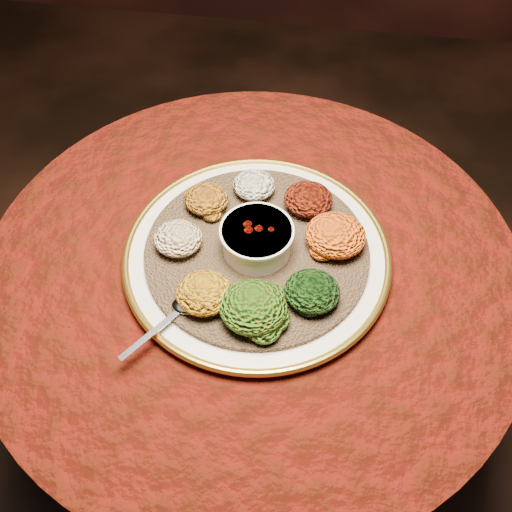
# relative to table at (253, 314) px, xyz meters

# --- Properties ---
(table) EXTENTS (0.96, 0.96, 0.73)m
(table) POSITION_rel_table_xyz_m (0.00, 0.00, 0.00)
(table) COLOR black
(table) RESTS_ON ground
(platter) EXTENTS (0.56, 0.56, 0.02)m
(platter) POSITION_rel_table_xyz_m (0.01, 0.00, 0.19)
(platter) COLOR beige
(platter) RESTS_ON table
(injera) EXTENTS (0.50, 0.50, 0.01)m
(injera) POSITION_rel_table_xyz_m (0.01, 0.00, 0.20)
(injera) COLOR brown
(injera) RESTS_ON platter
(stew_bowl) EXTENTS (0.13, 0.13, 0.05)m
(stew_bowl) POSITION_rel_table_xyz_m (0.01, 0.00, 0.24)
(stew_bowl) COLOR white
(stew_bowl) RESTS_ON injera
(spoon) EXTENTS (0.10, 0.13, 0.01)m
(spoon) POSITION_rel_table_xyz_m (-0.09, -0.14, 0.21)
(spoon) COLOR silver
(spoon) RESTS_ON injera
(portion_ayib) EXTENTS (0.08, 0.07, 0.04)m
(portion_ayib) POSITION_rel_table_xyz_m (-0.02, 0.14, 0.23)
(portion_ayib) COLOR silver
(portion_ayib) RESTS_ON injera
(portion_kitfo) EXTENTS (0.09, 0.08, 0.04)m
(portion_kitfo) POSITION_rel_table_xyz_m (0.08, 0.12, 0.23)
(portion_kitfo) COLOR black
(portion_kitfo) RESTS_ON injera
(portion_tikil) EXTENTS (0.10, 0.10, 0.05)m
(portion_tikil) POSITION_rel_table_xyz_m (0.14, 0.04, 0.23)
(portion_tikil) COLOR #A65F0D
(portion_tikil) RESTS_ON injera
(portion_gomen) EXTENTS (0.09, 0.09, 0.04)m
(portion_gomen) POSITION_rel_table_xyz_m (0.11, -0.08, 0.23)
(portion_gomen) COLOR black
(portion_gomen) RESTS_ON injera
(portion_mixveg) EXTENTS (0.11, 0.10, 0.05)m
(portion_mixveg) POSITION_rel_table_xyz_m (0.02, -0.13, 0.23)
(portion_mixveg) COLOR #962809
(portion_mixveg) RESTS_ON injera
(portion_kik) EXTENTS (0.09, 0.09, 0.04)m
(portion_kik) POSITION_rel_table_xyz_m (-0.06, -0.11, 0.23)
(portion_kik) COLOR #B4800F
(portion_kik) RESTS_ON injera
(portion_timatim) EXTENTS (0.08, 0.08, 0.04)m
(portion_timatim) POSITION_rel_table_xyz_m (-0.13, -0.01, 0.23)
(portion_timatim) COLOR #730A06
(portion_timatim) RESTS_ON injera
(portion_shiro) EXTENTS (0.08, 0.08, 0.04)m
(portion_shiro) POSITION_rel_table_xyz_m (-0.10, 0.09, 0.23)
(portion_shiro) COLOR #A15913
(portion_shiro) RESTS_ON injera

